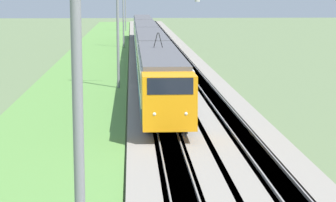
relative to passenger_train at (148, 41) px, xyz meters
The scene contains 10 objects.
ballast_main 16.98m from the passenger_train, behind, with size 240.00×4.40×0.30m.
ballast_adjacent 17.47m from the passenger_train, 166.29° to the right, with size 240.00×4.40×0.30m.
track_main 16.98m from the passenger_train, behind, with size 240.00×1.57×0.45m.
track_adjacent 17.47m from the passenger_train, 166.29° to the right, with size 240.00×1.57×0.45m.
grass_verge 18.15m from the passenger_train, 159.25° to the left, with size 240.00×8.13×0.12m.
passenger_train is the anchor object (origin of this frame).
catenary_mast_near 62.89m from the passenger_train, behind, with size 0.22×2.56×9.05m.
catenary_mast_mid 21.88m from the passenger_train, behind, with size 0.22×2.56×9.65m.
catenary_mast_far 20.08m from the passenger_train, ahead, with size 0.22×2.56×9.40m.
catenary_mast_distant 61.08m from the passenger_train, ahead, with size 0.22×2.56×9.39m.
Camera 1 is at (-8.98, 1.94, 7.98)m, focal length 70.00 mm.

